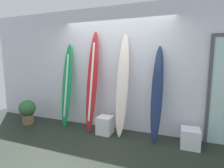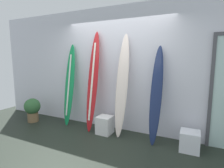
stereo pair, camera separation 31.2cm
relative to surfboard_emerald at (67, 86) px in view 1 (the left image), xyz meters
The scene contains 9 objects.
ground 1.83m from the surfboard_emerald, 39.31° to the right, with size 8.00×8.00×0.04m, color black.
wall_back 1.30m from the surfboard_emerald, 15.55° to the left, with size 7.20×0.20×2.80m, color silver.
surfboard_emerald is the anchor object (origin of this frame).
surfboard_crimson 0.72m from the surfboard_emerald, ahead, with size 0.26×0.48×2.27m.
surfboard_ivory 1.42m from the surfboard_emerald, ahead, with size 0.27×0.47×2.18m.
surfboard_navy 2.15m from the surfboard_emerald, ahead, with size 0.23×0.49×1.91m.
display_block_left 2.91m from the surfboard_emerald, ahead, with size 0.34×0.34×0.36m.
display_block_center 1.34m from the surfboard_emerald, ahead, with size 0.33×0.33×0.39m.
potted_plant 1.23m from the surfboard_emerald, 163.33° to the right, with size 0.41×0.41×0.62m.
Camera 1 is at (1.35, -2.60, 1.66)m, focal length 28.36 mm.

